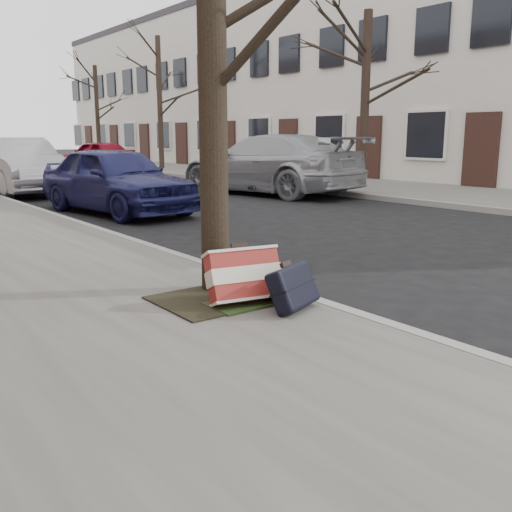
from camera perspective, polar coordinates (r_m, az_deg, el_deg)
ground at (r=5.47m, az=20.72°, el=-4.67°), size 120.00×120.00×0.00m
far_sidewalk at (r=21.62m, az=-2.53°, el=8.17°), size 4.00×70.00×0.12m
house_far at (r=25.82m, az=6.28°, el=16.59°), size 6.70×40.00×7.20m
dirt_patch at (r=4.85m, az=-4.62°, el=-4.42°), size 0.85×0.85×0.02m
suitcase_red at (r=4.71m, az=-1.21°, el=-2.01°), size 0.66×0.45×0.47m
suitcase_navy at (r=4.56m, az=3.73°, el=-3.06°), size 0.56×0.43×0.38m
car_near_front at (r=11.47m, az=-13.80°, el=7.45°), size 2.02×4.01×1.31m
car_near_mid at (r=16.17m, az=-22.73°, el=8.32°), size 1.65×4.41×1.44m
car_far_front at (r=14.90m, az=1.23°, el=9.16°), size 2.96×5.52×1.52m
car_far_back at (r=25.36m, az=-15.64°, el=9.63°), size 2.50×4.07×1.29m
tree_far_a at (r=15.83m, az=10.84°, el=14.99°), size 0.23×0.23×4.52m
tree_far_b at (r=24.98m, az=-9.60°, el=14.82°), size 0.22×0.22×5.36m
tree_far_c at (r=31.10m, az=-15.58°, el=13.47°), size 0.21×0.21×4.82m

